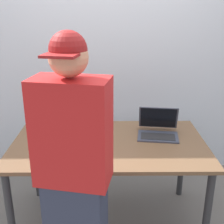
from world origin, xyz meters
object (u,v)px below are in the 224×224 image
(laptop, at_px, (158,129))
(beer_bottle_green, at_px, (67,123))
(person_figure, at_px, (75,185))
(beer_bottle_amber, at_px, (86,115))

(laptop, distance_m, beer_bottle_green, 0.75)
(laptop, height_order, person_figure, person_figure)
(beer_bottle_amber, bearing_deg, person_figure, -89.52)
(person_figure, bearing_deg, laptop, 55.21)
(beer_bottle_amber, xyz_separation_m, person_figure, (0.01, -0.98, -0.04))
(beer_bottle_green, height_order, person_figure, person_figure)
(beer_bottle_amber, xyz_separation_m, beer_bottle_green, (-0.15, -0.15, -0.01))
(beer_bottle_green, relative_size, person_figure, 0.18)
(laptop, bearing_deg, beer_bottle_green, -178.73)
(laptop, distance_m, person_figure, 1.04)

